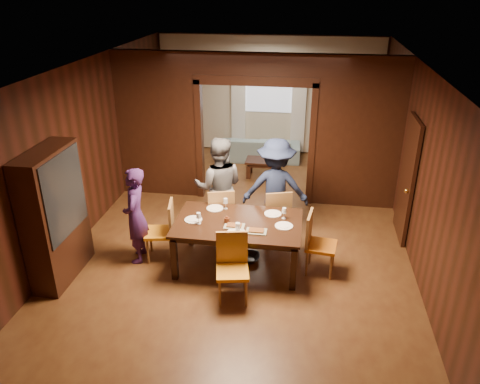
% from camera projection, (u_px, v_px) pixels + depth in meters
% --- Properties ---
extents(floor, '(9.00, 9.00, 0.00)m').
position_uv_depth(floor, '(243.00, 237.00, 8.16)').
color(floor, '#502A16').
rests_on(floor, ground).
extents(ceiling, '(5.50, 9.00, 0.02)m').
position_uv_depth(ceiling, '(244.00, 68.00, 6.94)').
color(ceiling, silver).
rests_on(ceiling, room_walls).
extents(room_walls, '(5.52, 9.01, 2.90)m').
position_uv_depth(room_walls, '(257.00, 123.00, 9.22)').
color(room_walls, black).
rests_on(room_walls, floor).
extents(person_purple, '(0.47, 0.62, 1.55)m').
position_uv_depth(person_purple, '(136.00, 216.00, 7.22)').
color(person_purple, '#3C1D55').
rests_on(person_purple, floor).
extents(person_grey, '(0.93, 0.76, 1.76)m').
position_uv_depth(person_grey, '(219.00, 187.00, 7.93)').
color(person_grey, '#57595F').
rests_on(person_grey, floor).
extents(person_navy, '(1.17, 0.73, 1.75)m').
position_uv_depth(person_navy, '(276.00, 188.00, 7.93)').
color(person_navy, '#1B2543').
rests_on(person_navy, floor).
extents(sofa, '(2.01, 0.86, 0.58)m').
position_uv_depth(sofa, '(260.00, 148.00, 11.52)').
color(sofa, '#7C9CA2').
rests_on(sofa, floor).
extents(serving_bowl, '(0.36, 0.36, 0.09)m').
position_uv_depth(serving_bowl, '(249.00, 216.00, 7.16)').
color(serving_bowl, black).
rests_on(serving_bowl, dining_table).
extents(dining_table, '(1.91, 1.19, 0.76)m').
position_uv_depth(dining_table, '(238.00, 244.00, 7.23)').
color(dining_table, black).
rests_on(dining_table, floor).
extents(coffee_table, '(0.80, 0.50, 0.40)m').
position_uv_depth(coffee_table, '(264.00, 168.00, 10.55)').
color(coffee_table, black).
rests_on(coffee_table, floor).
extents(chair_left, '(0.52, 0.52, 0.97)m').
position_uv_depth(chair_left, '(159.00, 231.00, 7.39)').
color(chair_left, orange).
rests_on(chair_left, floor).
extents(chair_right, '(0.49, 0.49, 0.97)m').
position_uv_depth(chair_right, '(321.00, 244.00, 7.02)').
color(chair_right, '#BF6011').
rests_on(chair_right, floor).
extents(chair_far_l, '(0.55, 0.55, 0.97)m').
position_uv_depth(chair_far_l, '(220.00, 213.00, 7.94)').
color(chair_far_l, red).
rests_on(chair_far_l, floor).
extents(chair_far_r, '(0.55, 0.55, 0.97)m').
position_uv_depth(chair_far_r, '(276.00, 214.00, 7.91)').
color(chair_far_r, orange).
rests_on(chair_far_r, floor).
extents(chair_near, '(0.52, 0.52, 0.97)m').
position_uv_depth(chair_near, '(232.00, 270.00, 6.41)').
color(chair_near, orange).
rests_on(chair_near, floor).
extents(hutch, '(0.40, 1.20, 2.00)m').
position_uv_depth(hutch, '(55.00, 216.00, 6.74)').
color(hutch, black).
rests_on(hutch, floor).
extents(door_right, '(0.06, 0.90, 2.10)m').
position_uv_depth(door_right, '(407.00, 180.00, 7.81)').
color(door_right, black).
rests_on(door_right, floor).
extents(window_far, '(1.20, 0.03, 1.30)m').
position_uv_depth(window_far, '(269.00, 86.00, 11.43)').
color(window_far, silver).
rests_on(window_far, back_wall).
extents(curtain_left, '(0.35, 0.06, 2.40)m').
position_uv_depth(curtain_left, '(238.00, 103.00, 11.69)').
color(curtain_left, white).
rests_on(curtain_left, back_wall).
extents(curtain_right, '(0.35, 0.06, 2.40)m').
position_uv_depth(curtain_right, '(299.00, 105.00, 11.49)').
color(curtain_right, white).
rests_on(curtain_right, back_wall).
extents(plate_left, '(0.27, 0.27, 0.01)m').
position_uv_depth(plate_left, '(193.00, 220.00, 7.13)').
color(plate_left, silver).
rests_on(plate_left, dining_table).
extents(plate_far_l, '(0.27, 0.27, 0.01)m').
position_uv_depth(plate_far_l, '(215.00, 208.00, 7.48)').
color(plate_far_l, silver).
rests_on(plate_far_l, dining_table).
extents(plate_far_r, '(0.27, 0.27, 0.01)m').
position_uv_depth(plate_far_r, '(273.00, 214.00, 7.31)').
color(plate_far_r, white).
rests_on(plate_far_r, dining_table).
extents(plate_right, '(0.27, 0.27, 0.01)m').
position_uv_depth(plate_right, '(284.00, 226.00, 6.95)').
color(plate_right, white).
rests_on(plate_right, dining_table).
extents(plate_near, '(0.27, 0.27, 0.01)m').
position_uv_depth(plate_near, '(236.00, 232.00, 6.77)').
color(plate_near, white).
rests_on(plate_near, dining_table).
extents(platter_a, '(0.30, 0.20, 0.04)m').
position_uv_depth(platter_a, '(234.00, 226.00, 6.93)').
color(platter_a, gray).
rests_on(platter_a, dining_table).
extents(platter_b, '(0.30, 0.20, 0.04)m').
position_uv_depth(platter_b, '(256.00, 231.00, 6.79)').
color(platter_b, gray).
rests_on(platter_b, dining_table).
extents(wineglass_left, '(0.08, 0.08, 0.18)m').
position_uv_depth(wineglass_left, '(199.00, 218.00, 6.99)').
color(wineglass_left, silver).
rests_on(wineglass_left, dining_table).
extents(wineglass_far, '(0.08, 0.08, 0.18)m').
position_uv_depth(wineglass_far, '(226.00, 204.00, 7.44)').
color(wineglass_far, white).
rests_on(wineglass_far, dining_table).
extents(wineglass_right, '(0.08, 0.08, 0.18)m').
position_uv_depth(wineglass_right, '(284.00, 213.00, 7.14)').
color(wineglass_right, silver).
rests_on(wineglass_right, dining_table).
extents(tumbler, '(0.07, 0.07, 0.14)m').
position_uv_depth(tumbler, '(238.00, 227.00, 6.78)').
color(tumbler, silver).
rests_on(tumbler, dining_table).
extents(condiment_jar, '(0.08, 0.08, 0.11)m').
position_uv_depth(condiment_jar, '(227.00, 220.00, 7.02)').
color(condiment_jar, '#4D2312').
rests_on(condiment_jar, dining_table).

